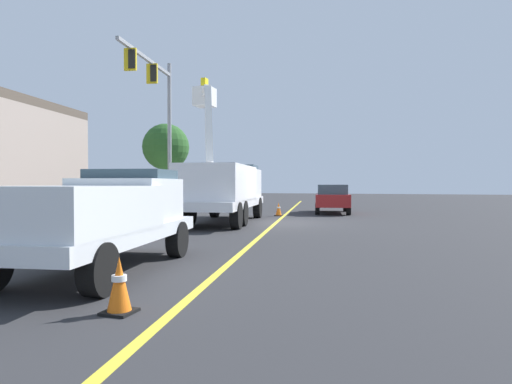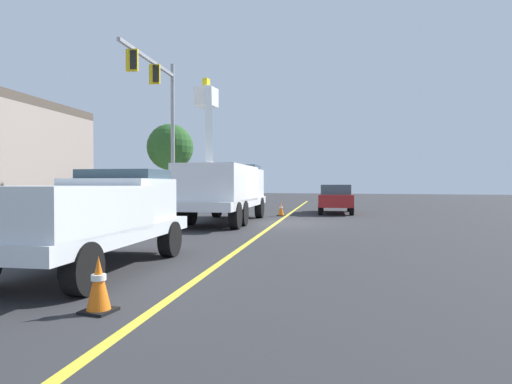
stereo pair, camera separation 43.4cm
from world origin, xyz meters
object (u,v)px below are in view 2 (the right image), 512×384
at_px(service_pickup_truck, 90,215).
at_px(traffic_signal_mast, 161,105).
at_px(utility_bucket_truck, 225,187).
at_px(traffic_cone_mid_front, 281,209).
at_px(passing_minivan, 336,197).
at_px(traffic_cone_leading, 99,285).

relative_size(service_pickup_truck, traffic_signal_mast, 0.69).
height_order(utility_bucket_truck, traffic_cone_mid_front, utility_bucket_truck).
relative_size(service_pickup_truck, passing_minivan, 1.16).
xyz_separation_m(traffic_cone_mid_front, traffic_signal_mast, (-2.55, 5.86, 5.52)).
bearing_deg(service_pickup_truck, traffic_cone_mid_front, 1.51).
bearing_deg(traffic_cone_leading, traffic_signal_mast, 28.52).
distance_m(service_pickup_truck, traffic_cone_leading, 3.14).
height_order(service_pickup_truck, passing_minivan, service_pickup_truck).
bearing_deg(service_pickup_truck, passing_minivan, -6.15).
distance_m(utility_bucket_truck, traffic_signal_mast, 6.45).
distance_m(utility_bucket_truck, passing_minivan, 8.65).
distance_m(service_pickup_truck, passing_minivan, 18.94).
xyz_separation_m(utility_bucket_truck, passing_minivan, (7.72, -3.84, -0.64)).
bearing_deg(service_pickup_truck, utility_bucket_truck, 9.25).
height_order(passing_minivan, traffic_signal_mast, traffic_signal_mast).
bearing_deg(service_pickup_truck, traffic_signal_mast, 25.74).
distance_m(service_pickup_truck, traffic_signal_mast, 15.19).
distance_m(utility_bucket_truck, traffic_cone_mid_front, 4.82).
height_order(service_pickup_truck, traffic_cone_leading, service_pickup_truck).
bearing_deg(traffic_cone_leading, utility_bucket_truck, 16.02).
relative_size(service_pickup_truck, traffic_cone_mid_front, 7.95).
bearing_deg(traffic_cone_mid_front, traffic_signal_mast, 113.52).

